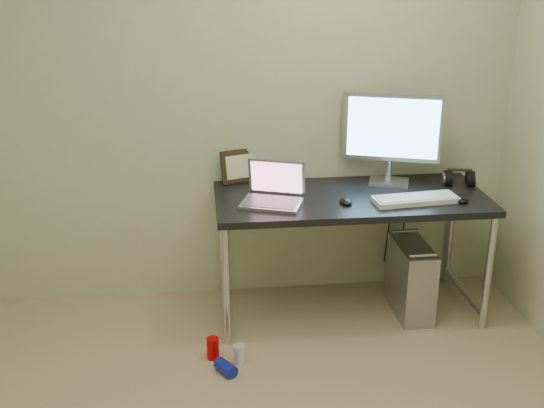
{
  "coord_description": "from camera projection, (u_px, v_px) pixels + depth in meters",
  "views": [
    {
      "loc": [
        -0.16,
        -2.23,
        2.1
      ],
      "look_at": [
        0.2,
        1.06,
        0.85
      ],
      "focal_mm": 45.0,
      "sensor_mm": 36.0,
      "label": 1
    }
  ],
  "objects": [
    {
      "name": "tower_computer",
      "position": [
        411.0,
        279.0,
        4.11
      ],
      "size": [
        0.19,
        0.43,
        0.47
      ],
      "rotation": [
        0.0,
        0.0,
        0.02
      ],
      "color": "#A3A3A8",
      "rests_on": "ground"
    },
    {
      "name": "laptop",
      "position": [
        274.0,
        193.0,
        3.83
      ],
      "size": [
        0.4,
        0.36,
        0.23
      ],
      "rotation": [
        0.0,
        0.0,
        -0.34
      ],
      "color": "silver",
      "rests_on": "desk"
    },
    {
      "name": "picture_frame",
      "position": [
        241.0,
        166.0,
        4.14
      ],
      "size": [
        0.26,
        0.15,
        0.2
      ],
      "primitive_type": "cube",
      "rotation": [
        -0.21,
        0.0,
        0.33
      ],
      "color": "black",
      "rests_on": "desk"
    },
    {
      "name": "cable_a",
      "position": [
        388.0,
        229.0,
        4.37
      ],
      "size": [
        0.01,
        0.16,
        0.69
      ],
      "primitive_type": "cylinder",
      "rotation": [
        0.21,
        0.0,
        0.0
      ],
      "color": "black",
      "rests_on": "ground"
    },
    {
      "name": "can_blue",
      "position": [
        226.0,
        368.0,
        3.57
      ],
      "size": [
        0.13,
        0.14,
        0.07
      ],
      "primitive_type": "cylinder",
      "rotation": [
        1.57,
        0.0,
        0.6
      ],
      "color": "#1221B2",
      "rests_on": "ground"
    },
    {
      "name": "can_red",
      "position": [
        213.0,
        348.0,
        3.69
      ],
      "size": [
        0.08,
        0.08,
        0.12
      ],
      "primitive_type": "cylinder",
      "rotation": [
        0.0,
        0.0,
        -0.29
      ],
      "color": "red",
      "rests_on": "ground"
    },
    {
      "name": "desk",
      "position": [
        351.0,
        208.0,
        3.97
      ],
      "size": [
        1.57,
        0.69,
        0.75
      ],
      "color": "black",
      "rests_on": "ground"
    },
    {
      "name": "monitor",
      "position": [
        392.0,
        132.0,
        4.04
      ],
      "size": [
        0.57,
        0.24,
        0.55
      ],
      "rotation": [
        0.0,
        0.0,
        -0.32
      ],
      "color": "silver",
      "rests_on": "desk"
    },
    {
      "name": "cable_b",
      "position": [
        403.0,
        233.0,
        4.37
      ],
      "size": [
        0.02,
        0.11,
        0.71
      ],
      "primitive_type": "cylinder",
      "rotation": [
        0.14,
        0.0,
        0.09
      ],
      "color": "black",
      "rests_on": "ground"
    },
    {
      "name": "keyboard",
      "position": [
        415.0,
        199.0,
        3.84
      ],
      "size": [
        0.49,
        0.21,
        0.03
      ],
      "primitive_type": "cube",
      "rotation": [
        0.0,
        0.0,
        0.11
      ],
      "color": "white",
      "rests_on": "desk"
    },
    {
      "name": "mouse_right",
      "position": [
        462.0,
        197.0,
        3.85
      ],
      "size": [
        0.11,
        0.14,
        0.04
      ],
      "primitive_type": "ellipsoid",
      "rotation": [
        0.0,
        0.0,
        -0.3
      ],
      "color": "black",
      "rests_on": "desk"
    },
    {
      "name": "webcam",
      "position": [
        278.0,
        170.0,
        4.1
      ],
      "size": [
        0.05,
        0.04,
        0.12
      ],
      "rotation": [
        0.0,
        0.0,
        -0.23
      ],
      "color": "silver",
      "rests_on": "desk"
    },
    {
      "name": "mouse_left",
      "position": [
        346.0,
        200.0,
        3.82
      ],
      "size": [
        0.07,
        0.11,
        0.04
      ],
      "primitive_type": "ellipsoid",
      "rotation": [
        0.0,
        0.0,
        -0.06
      ],
      "color": "black",
      "rests_on": "desk"
    },
    {
      "name": "can_white",
      "position": [
        239.0,
        355.0,
        3.64
      ],
      "size": [
        0.08,
        0.08,
        0.11
      ],
      "primitive_type": "cylinder",
      "rotation": [
        0.0,
        0.0,
        -0.27
      ],
      "color": "white",
      "rests_on": "ground"
    },
    {
      "name": "headphones",
      "position": [
        459.0,
        179.0,
        4.12
      ],
      "size": [
        0.2,
        0.12,
        0.12
      ],
      "rotation": [
        0.0,
        0.0,
        -0.19
      ],
      "color": "black",
      "rests_on": "desk"
    },
    {
      "name": "wall_back",
      "position": [
        225.0,
        101.0,
        4.01
      ],
      "size": [
        3.5,
        0.02,
        2.5
      ],
      "primitive_type": "cube",
      "color": "beige",
      "rests_on": "ground"
    }
  ]
}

